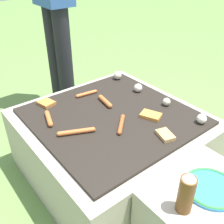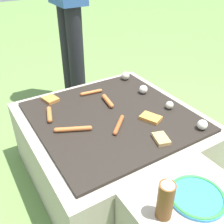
% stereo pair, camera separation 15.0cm
% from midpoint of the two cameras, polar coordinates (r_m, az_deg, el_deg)
% --- Properties ---
extents(ground_plane, '(14.00, 14.00, 0.00)m').
position_cam_midpoint_polar(ground_plane, '(1.78, 2.47, -12.42)').
color(ground_plane, '#608442').
extents(grill, '(0.97, 0.97, 0.43)m').
position_cam_midpoint_polar(grill, '(1.64, 2.64, -7.11)').
color(grill, '#A89E8C').
rests_on(grill, ground_plane).
extents(sausage_front_right, '(0.13, 0.14, 0.02)m').
position_cam_midpoint_polar(sausage_front_right, '(1.41, 4.52, -2.87)').
color(sausage_front_right, '#A34C23').
rests_on(sausage_front_right, grill).
extents(sausage_back_center, '(0.10, 0.19, 0.03)m').
position_cam_midpoint_polar(sausage_back_center, '(1.38, -5.42, -3.82)').
color(sausage_back_center, '#B7602D').
rests_on(sausage_back_center, grill).
extents(sausage_back_right, '(0.15, 0.05, 0.03)m').
position_cam_midpoint_polar(sausage_back_right, '(1.62, 1.70, 2.35)').
color(sausage_back_right, '#B7602D').
rests_on(sausage_back_right, grill).
extents(sausage_back_left, '(0.15, 0.07, 0.03)m').
position_cam_midpoint_polar(sausage_back_left, '(1.52, -10.76, -0.61)').
color(sausage_back_left, '#B7602D').
rests_on(sausage_back_left, grill).
extents(sausage_front_center, '(0.04, 0.15, 0.02)m').
position_cam_midpoint_polar(sausage_front_center, '(1.73, -2.04, 4.23)').
color(sausage_front_center, '#B7602D').
rests_on(sausage_front_center, grill).
extents(bread_slice_center, '(0.11, 0.10, 0.02)m').
position_cam_midpoint_polar(bread_slice_center, '(1.68, -10.76, 2.68)').
color(bread_slice_center, '#B27033').
rests_on(bread_slice_center, grill).
extents(bread_slice_left, '(0.13, 0.11, 0.02)m').
position_cam_midpoint_polar(bread_slice_left, '(1.50, 11.27, -1.35)').
color(bread_slice_left, '#D18438').
rests_on(bread_slice_left, grill).
extents(bread_slice_right, '(0.11, 0.09, 0.02)m').
position_cam_midpoint_polar(bread_slice_right, '(1.35, 13.81, -5.79)').
color(bread_slice_right, tan).
rests_on(bread_slice_right, grill).
extents(mushroom_row, '(0.78, 0.08, 0.06)m').
position_cam_midpoint_polar(mushroom_row, '(1.70, 11.47, 3.75)').
color(mushroom_row, beige).
rests_on(mushroom_row, grill).
extents(plate_colorful, '(0.22, 0.22, 0.02)m').
position_cam_midpoint_polar(plate_colorful, '(1.13, 21.85, -16.84)').
color(plate_colorful, '#338CCC').
rests_on(plate_colorful, side_ledge).
extents(condiment_bottle, '(0.06, 0.06, 0.18)m').
position_cam_midpoint_polar(condiment_bottle, '(0.98, 16.16, -17.88)').
color(condiment_bottle, brown).
rests_on(condiment_bottle, side_ledge).
extents(fork_utensil, '(0.11, 0.20, 0.01)m').
position_cam_midpoint_polar(fork_utensil, '(1.24, 26.29, -13.33)').
color(fork_utensil, silver).
rests_on(fork_utensil, side_ledge).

